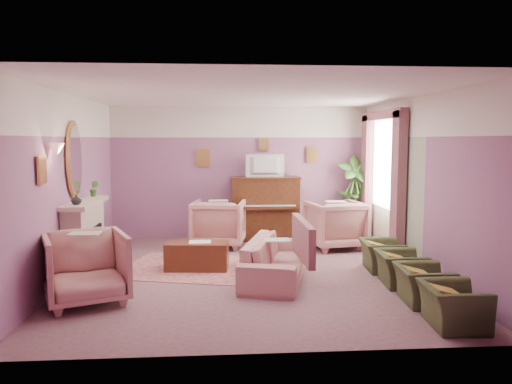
{
  "coord_description": "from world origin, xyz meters",
  "views": [
    {
      "loc": [
        -0.46,
        -7.72,
        2.11
      ],
      "look_at": [
        0.14,
        0.4,
        1.25
      ],
      "focal_mm": 35.0,
      "sensor_mm": 36.0,
      "label": 1
    }
  ],
  "objects": [
    {
      "name": "mantel_shelf",
      "position": [
        -2.56,
        0.2,
        1.12
      ],
      "size": [
        0.4,
        1.55,
        0.07
      ],
      "primitive_type": "cube",
      "color": "#C6B09F",
      "rests_on": "fireplace_surround"
    },
    {
      "name": "piano_top",
      "position": [
        0.5,
        2.68,
        1.31
      ],
      "size": [
        1.45,
        0.65,
        0.04
      ],
      "primitive_type": "cube",
      "color": "#442312",
      "rests_on": "piano"
    },
    {
      "name": "ceiling",
      "position": [
        0.0,
        0.0,
        2.8
      ],
      "size": [
        5.5,
        6.0,
        0.01
      ],
      "primitive_type": "cube",
      "color": "white",
      "rests_on": "wall_back"
    },
    {
      "name": "mantel_plant",
      "position": [
        -2.55,
        0.75,
        1.29
      ],
      "size": [
        0.16,
        0.16,
        0.28
      ],
      "primitive_type": "imported",
      "color": "#407F2E",
      "rests_on": "mantel_shelf"
    },
    {
      "name": "picture_rail_band",
      "position": [
        0.0,
        2.99,
        2.47
      ],
      "size": [
        5.5,
        0.01,
        0.65
      ],
      "primitive_type": "cube",
      "color": "white",
      "rests_on": "wall_back"
    },
    {
      "name": "olive_chair_c",
      "position": [
        2.16,
        -0.8,
        0.32
      ],
      "size": [
        0.52,
        0.74,
        0.64
      ],
      "primitive_type": "imported",
      "color": "#404927",
      "rests_on": "floor"
    },
    {
      "name": "floral_armchair_left",
      "position": [
        -0.48,
        2.02,
        0.51
      ],
      "size": [
        0.98,
        0.98,
        1.03
      ],
      "primitive_type": "imported",
      "color": "tan",
      "rests_on": "floor"
    },
    {
      "name": "mantel_vase",
      "position": [
        -2.55,
        -0.3,
        1.23
      ],
      "size": [
        0.16,
        0.16,
        0.16
      ],
      "primitive_type": "imported",
      "color": "white",
      "rests_on": "mantel_shelf"
    },
    {
      "name": "piano_keys",
      "position": [
        0.5,
        2.33,
        0.76
      ],
      "size": [
        1.2,
        0.08,
        0.02
      ],
      "primitive_type": "cube",
      "color": "silver",
      "rests_on": "piano"
    },
    {
      "name": "fireplace_surround",
      "position": [
        -2.59,
        0.2,
        0.55
      ],
      "size": [
        0.3,
        1.4,
        1.1
      ],
      "primitive_type": "cube",
      "color": "#C6B09F",
      "rests_on": "floor"
    },
    {
      "name": "palm_plant",
      "position": [
        2.42,
        2.61,
        1.06
      ],
      "size": [
        0.76,
        0.76,
        1.44
      ],
      "primitive_type": "imported",
      "color": "#407F2E",
      "rests_on": "palm_pot"
    },
    {
      "name": "mirror_glass",
      "position": [
        -2.67,
        0.2,
        1.8
      ],
      "size": [
        0.01,
        0.6,
        1.06
      ],
      "primitive_type": "ellipsoid",
      "color": "white",
      "rests_on": "wall_left"
    },
    {
      "name": "area_rug",
      "position": [
        -0.77,
        0.35,
        0.01
      ],
      "size": [
        2.86,
        2.36,
        0.01
      ],
      "primitive_type": "cube",
      "rotation": [
        0.0,
        0.0,
        -0.25
      ],
      "color": "#B26566",
      "rests_on": "floor"
    },
    {
      "name": "palm_pot",
      "position": [
        2.42,
        2.61,
        0.17
      ],
      "size": [
        0.34,
        0.34,
        0.34
      ],
      "primitive_type": "cylinder",
      "color": "brown",
      "rests_on": "floor"
    },
    {
      "name": "wall_right",
      "position": [
        2.75,
        0.0,
        1.4
      ],
      "size": [
        0.02,
        6.0,
        2.8
      ],
      "primitive_type": "cube",
      "color": "slate",
      "rests_on": "floor"
    },
    {
      "name": "window_blind",
      "position": [
        2.7,
        1.55,
        1.7
      ],
      "size": [
        0.03,
        1.4,
        1.8
      ],
      "primitive_type": "cube",
      "color": "silver",
      "rests_on": "wall_right"
    },
    {
      "name": "piano",
      "position": [
        0.5,
        2.68,
        0.65
      ],
      "size": [
        1.4,
        0.6,
        1.3
      ],
      "primitive_type": "cube",
      "color": "#442312",
      "rests_on": "floor"
    },
    {
      "name": "wall_left",
      "position": [
        -2.75,
        0.0,
        1.4
      ],
      "size": [
        0.02,
        6.0,
        2.8
      ],
      "primitive_type": "cube",
      "color": "slate",
      "rests_on": "floor"
    },
    {
      "name": "print_back_right",
      "position": [
        1.55,
        2.96,
        1.78
      ],
      "size": [
        0.26,
        0.03,
        0.34
      ],
      "primitive_type": "cube",
      "color": "#BA8A45",
      "rests_on": "wall_back"
    },
    {
      "name": "fireplace_inset",
      "position": [
        -2.49,
        0.2,
        0.4
      ],
      "size": [
        0.18,
        0.72,
        0.68
      ],
      "primitive_type": "cube",
      "color": "black",
      "rests_on": "floor"
    },
    {
      "name": "curtain_right",
      "position": [
        2.62,
        2.47,
        1.3
      ],
      "size": [
        0.16,
        0.34,
        2.6
      ],
      "primitive_type": "cube",
      "color": "#8C505A",
      "rests_on": "floor"
    },
    {
      "name": "sofa_throw",
      "position": [
        0.8,
        -0.33,
        0.6
      ],
      "size": [
        0.1,
        1.57,
        0.58
      ],
      "primitive_type": "cube",
      "color": "#8C505A",
      "rests_on": "sofa"
    },
    {
      "name": "table_paper",
      "position": [
        -0.78,
        0.28,
        0.46
      ],
      "size": [
        0.35,
        0.28,
        0.01
      ],
      "primitive_type": "cube",
      "color": "white",
      "rests_on": "coffee_table"
    },
    {
      "name": "wall_back",
      "position": [
        0.0,
        3.0,
        1.4
      ],
      "size": [
        5.5,
        0.02,
        2.8
      ],
      "primitive_type": "cube",
      "color": "slate",
      "rests_on": "floor"
    },
    {
      "name": "olive_chair_d",
      "position": [
        2.16,
        0.02,
        0.32
      ],
      "size": [
        0.52,
        0.74,
        0.64
      ],
      "primitive_type": "imported",
      "color": "#404927",
      "rests_on": "floor"
    },
    {
      "name": "television",
      "position": [
        0.5,
        2.63,
        1.6
      ],
      "size": [
        0.8,
        0.12,
        0.48
      ],
      "primitive_type": "imported",
      "color": "black",
      "rests_on": "piano"
    },
    {
      "name": "wall_front",
      "position": [
        0.0,
        -3.0,
        1.4
      ],
      "size": [
        5.5,
        0.02,
        2.8
      ],
      "primitive_type": "cube",
      "color": "slate",
      "rests_on": "floor"
    },
    {
      "name": "floral_armchair_front",
      "position": [
        -2.18,
        -1.29,
        0.51
      ],
      "size": [
        0.98,
        0.98,
        1.03
      ],
      "primitive_type": "imported",
      "color": "tan",
      "rests_on": "floor"
    },
    {
      "name": "pelmet",
      "position": [
        2.62,
        1.55,
        2.56
      ],
      "size": [
        0.16,
        2.2,
        0.16
      ],
      "primitive_type": "cube",
      "color": "#8C505A",
      "rests_on": "wall_right"
    },
    {
      "name": "side_table",
      "position": [
        2.27,
        2.56,
        0.35
      ],
      "size": [
        0.52,
        0.52,
        0.7
      ],
      "primitive_type": "cylinder",
      "color": "beige",
      "rests_on": "floor"
    },
    {
      "name": "piano_keyshelf",
      "position": [
        0.5,
        2.33,
        0.72
      ],
      "size": [
        1.3,
        0.12,
        0.06
      ],
      "primitive_type": "cube",
      "color": "#442312",
      "rests_on": "piano"
    },
    {
      "name": "print_back_left",
      "position": [
        -0.8,
        2.96,
        1.72
      ],
      "size": [
        0.3,
        0.03,
        0.38
      ],
      "primitive_type": "cube",
      "color": "#BA8A45",
      "rests_on": "wall_back"
    },
    {
      "name": "print_left_wall",
      "position": [
        -2.71,
        -1.2,
        1.72
      ],
      "size": [
        0.03,
        0.28,
        0.36
      ],
      "primitive_type": "cube",
      "color": "#BA8A45",
      "rests_on": "wall_left"
    },
    {
      "name": "side_plant_big",
      "position": [
        2.27,
        2.56,
        0.87
      ],
      "size": [
        0.3,
        0.3,
        0.34
      ],
      "primitive_type": "imported",
      "color": "#407F2E",
      "rests_on": "side_table"
    },
    {
      "name": "olive_chair_b",
      "position": [
        2.16,
        -1.62,
        0.32
      ],
      "size": [
        0.52,
        0.74,
        0.64
      ],
      "primitive_type": "imported",
      "color": "#404927",
      "rests_on": "floor"
    },
    {
      "name": "curtain_left",
      "position": [
        2.62,
        0.63,
        1.3
      ],
      "size": [
        0.16,
        0.34,
        2.6
      ],
      "primitive_type": "cube",
      "color": "#8C505A",
      "rests_on": "floor"
    },
    {
      "name": "sconce_shade",
      "position": [
        -2.62,
        -0.85,
        1.98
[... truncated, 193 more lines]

